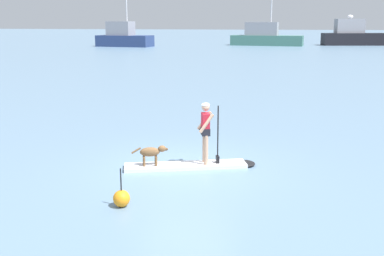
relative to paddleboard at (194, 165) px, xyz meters
The scene contains 8 objects.
ground_plane 0.24m from the paddleboard, 162.56° to the right, with size 400.00×400.00×0.00m, color slate.
paddleboard is the anchor object (origin of this frame).
person_paddler 1.09m from the paddleboard, 17.44° to the left, with size 0.67×0.57×1.71m.
dog 1.24m from the paddleboard, 162.56° to the right, with size 0.98×0.40×0.55m.
moored_boat_far_starboard 62.94m from the paddleboard, 110.07° to the left, with size 8.94×4.67×11.93m.
moored_boat_starboard 65.93m from the paddleboard, 89.91° to the left, with size 11.80×4.33×11.88m.
moored_boat_center 70.75m from the paddleboard, 78.48° to the left, with size 10.40×4.54×4.88m.
marker_buoy 3.27m from the paddleboard, 108.99° to the right, with size 0.38×0.38×0.88m.
Camera 1 is at (2.40, -12.27, 4.00)m, focal length 43.91 mm.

